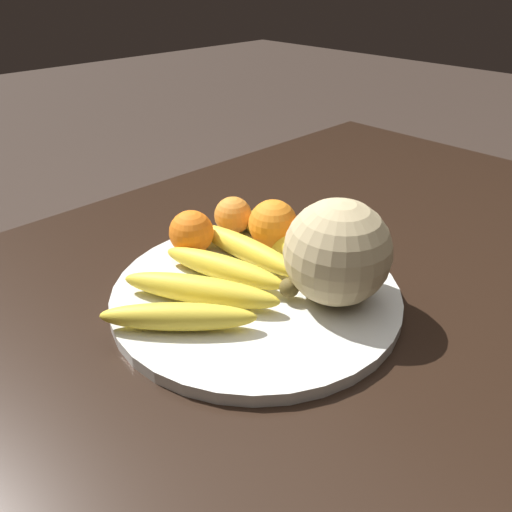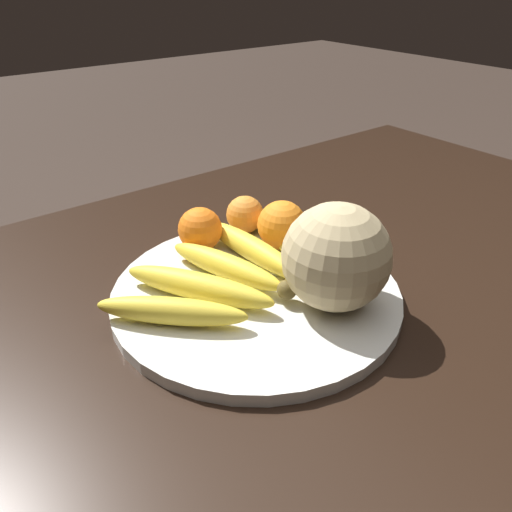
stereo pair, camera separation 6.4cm
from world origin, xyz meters
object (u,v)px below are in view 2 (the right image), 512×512
at_px(fruit_bowl, 256,293).
at_px(orange_front_left, 282,225).
at_px(banana_bunch, 231,266).
at_px(orange_back_left, 317,243).
at_px(produce_tag, 275,258).
at_px(kitchen_table, 241,375).
at_px(orange_front_right, 200,229).
at_px(orange_mid_center, 245,215).
at_px(melon, 336,257).

xyz_separation_m(fruit_bowl, orange_front_left, (-0.10, -0.07, 0.04)).
height_order(banana_bunch, orange_back_left, orange_back_left).
height_order(banana_bunch, orange_front_left, orange_front_left).
relative_size(banana_bunch, produce_tag, 3.84).
relative_size(kitchen_table, banana_bunch, 5.02).
distance_m(fruit_bowl, orange_front_left, 0.13).
distance_m(kitchen_table, orange_front_right, 0.22).
bearing_deg(fruit_bowl, orange_mid_center, -121.36).
distance_m(banana_bunch, orange_front_right, 0.10).
distance_m(kitchen_table, orange_front_left, 0.23).
relative_size(banana_bunch, orange_back_left, 5.97).
xyz_separation_m(melon, orange_back_left, (-0.06, -0.09, -0.04)).
bearing_deg(banana_bunch, orange_front_left, -94.58).
height_order(melon, banana_bunch, melon).
distance_m(melon, orange_back_left, 0.11).
bearing_deg(banana_bunch, orange_mid_center, -61.45).
relative_size(kitchen_table, orange_front_left, 22.91).
height_order(kitchen_table, orange_front_right, orange_front_right).
relative_size(kitchen_table, orange_back_left, 29.97).
height_order(fruit_bowl, melon, melon).
distance_m(orange_mid_center, produce_tag, 0.10).
height_order(fruit_bowl, orange_front_left, orange_front_left).
bearing_deg(kitchen_table, produce_tag, -147.26).
bearing_deg(fruit_bowl, produce_tag, -147.74).
distance_m(orange_mid_center, orange_back_left, 0.14).
height_order(orange_front_left, orange_front_right, orange_front_left).
distance_m(orange_front_left, orange_mid_center, 0.08).
bearing_deg(orange_back_left, orange_front_left, -75.98).
bearing_deg(melon, banana_bunch, -60.86).
xyz_separation_m(melon, banana_bunch, (0.07, -0.13, -0.05)).
relative_size(fruit_bowl, orange_back_left, 6.76).
distance_m(fruit_bowl, orange_front_right, 0.14).
distance_m(fruit_bowl, orange_mid_center, 0.17).
bearing_deg(orange_back_left, fruit_bowl, 2.75).
height_order(orange_front_left, orange_mid_center, orange_front_left).
xyz_separation_m(banana_bunch, orange_back_left, (-0.13, 0.04, 0.01)).
distance_m(orange_front_right, produce_tag, 0.12).
xyz_separation_m(fruit_bowl, orange_back_left, (-0.11, -0.01, 0.04)).
height_order(orange_front_right, orange_mid_center, orange_front_right).
bearing_deg(melon, orange_back_left, -122.00).
bearing_deg(fruit_bowl, banana_bunch, -73.71).
relative_size(kitchen_table, orange_mid_center, 28.43).
xyz_separation_m(orange_mid_center, orange_back_left, (-0.03, 0.13, -0.00)).
bearing_deg(banana_bunch, kitchen_table, 135.63).
bearing_deg(produce_tag, fruit_bowl, -4.35).
relative_size(orange_mid_center, orange_back_left, 1.05).
relative_size(orange_front_left, orange_mid_center, 1.24).
xyz_separation_m(melon, orange_front_left, (-0.04, -0.15, -0.03)).
height_order(orange_mid_center, orange_back_left, orange_mid_center).
bearing_deg(orange_front_right, orange_front_left, 144.97).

